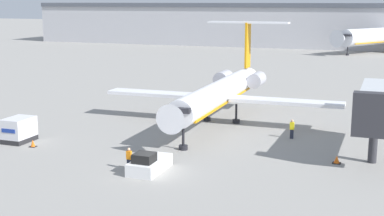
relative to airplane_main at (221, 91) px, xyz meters
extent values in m
plane|color=gray|center=(0.16, -18.41, -3.46)|extent=(600.00, 600.00, 0.00)
cube|color=#B2B2B7|center=(0.16, 101.59, 2.14)|extent=(180.00, 16.00, 11.20)
cube|color=#4C515B|center=(0.16, 101.59, 8.34)|extent=(180.00, 16.80, 1.20)
cylinder|color=white|center=(0.01, -1.31, -0.10)|extent=(2.80, 22.15, 2.55)
cone|color=white|center=(0.15, -13.39, -0.10)|extent=(2.57, 2.07, 2.55)
cube|color=black|center=(0.14, -12.58, 0.35)|extent=(2.17, 0.72, 0.44)
cone|color=white|center=(-0.13, 11.15, -0.10)|extent=(2.33, 2.83, 2.29)
cube|color=orange|center=(0.01, -1.31, -0.92)|extent=(2.52, 19.93, 0.20)
cube|color=white|center=(7.10, -0.13, -0.67)|extent=(11.68, 2.51, 0.36)
cube|color=white|center=(-7.10, -0.29, -0.67)|extent=(11.68, 2.51, 0.36)
cylinder|color=#ADADB7|center=(1.97, 8.00, 0.22)|extent=(1.79, 3.13, 1.75)
cylinder|color=#ADADB7|center=(-2.15, 7.95, 0.22)|extent=(1.79, 3.13, 1.75)
cube|color=orange|center=(-0.13, 11.71, 4.01)|extent=(0.27, 2.20, 5.66)
cube|color=white|center=(-0.13, 11.71, 6.84)|extent=(10.20, 1.92, 0.20)
cylinder|color=black|center=(0.13, -11.37, -2.42)|extent=(0.24, 0.24, 2.09)
cylinder|color=black|center=(0.13, -11.37, -3.26)|extent=(0.80, 0.80, 0.40)
cylinder|color=black|center=(-1.66, 0.37, -2.42)|extent=(0.24, 0.24, 2.09)
cylinder|color=black|center=(-1.66, 0.37, -3.26)|extent=(0.80, 0.80, 0.40)
cylinder|color=black|center=(1.65, 0.41, -2.42)|extent=(0.24, 0.24, 2.09)
cylinder|color=black|center=(1.65, 0.41, -3.26)|extent=(0.80, 0.80, 0.40)
cube|color=silver|center=(-0.13, -17.89, -2.98)|extent=(2.14, 4.18, 0.96)
cube|color=black|center=(-0.13, -18.81, -2.15)|extent=(1.50, 1.50, 0.70)
cube|color=black|center=(-0.13, -15.89, -3.13)|extent=(1.92, 0.30, 0.58)
cube|color=#232326|center=(-15.26, -14.14, -3.24)|extent=(2.09, 2.90, 0.45)
cube|color=silver|center=(-15.26, -14.14, -2.10)|extent=(2.09, 2.90, 1.83)
cube|color=navy|center=(-15.26, -15.61, -2.10)|extent=(1.47, 0.04, 0.36)
cube|color=#232838|center=(-1.74, -18.19, -3.04)|extent=(0.32, 0.20, 0.85)
cube|color=orange|center=(-1.74, -18.19, -2.28)|extent=(0.40, 0.24, 0.67)
sphere|color=tan|center=(-1.74, -18.19, -1.82)|extent=(0.25, 0.25, 0.25)
cube|color=#232838|center=(8.45, -4.14, -3.02)|extent=(0.32, 0.20, 0.90)
cube|color=yellow|center=(8.45, -4.14, -2.21)|extent=(0.40, 0.24, 0.71)
sphere|color=tan|center=(8.45, -4.14, -1.73)|extent=(0.26, 0.26, 0.26)
cube|color=black|center=(-12.94, -15.23, -3.44)|extent=(0.57, 0.57, 0.04)
cone|color=orange|center=(-12.94, -15.23, -3.12)|extent=(0.41, 0.41, 0.62)
cube|color=black|center=(13.27, -10.81, -3.44)|extent=(0.67, 0.67, 0.04)
cone|color=orange|center=(13.27, -10.81, -3.12)|extent=(0.48, 0.48, 0.61)
cylinder|color=silver|center=(14.39, 92.05, 0.73)|extent=(19.42, 27.08, 4.19)
cone|color=silver|center=(5.54, 78.23, 0.73)|extent=(5.34, 5.08, 4.19)
cube|color=black|center=(6.27, 79.35, 1.46)|extent=(3.38, 2.51, 0.44)
cube|color=orange|center=(14.39, 92.05, -0.63)|extent=(17.48, 24.38, 0.20)
cube|color=silver|center=(7.46, 98.24, -0.21)|extent=(13.65, 10.33, 0.36)
cylinder|color=black|center=(6.99, 80.48, -2.42)|extent=(0.24, 0.24, 2.10)
cylinder|color=black|center=(6.99, 80.48, -3.26)|extent=(0.80, 0.80, 0.40)
cylinder|color=black|center=(13.22, 95.26, -2.42)|extent=(0.24, 0.24, 2.10)
cylinder|color=black|center=(13.22, 95.26, -3.26)|extent=(0.80, 0.80, 0.40)
cylinder|color=#2D2D33|center=(15.95, -9.57, -1.86)|extent=(0.70, 0.70, 3.20)
cube|color=#B2B7BC|center=(15.95, -6.50, 1.04)|extent=(2.60, 10.23, 2.60)
cube|color=#2D2D33|center=(15.95, -12.22, 1.04)|extent=(3.20, 1.20, 3.38)
camera|label=1|loc=(16.76, -53.90, 9.45)|focal=50.00mm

